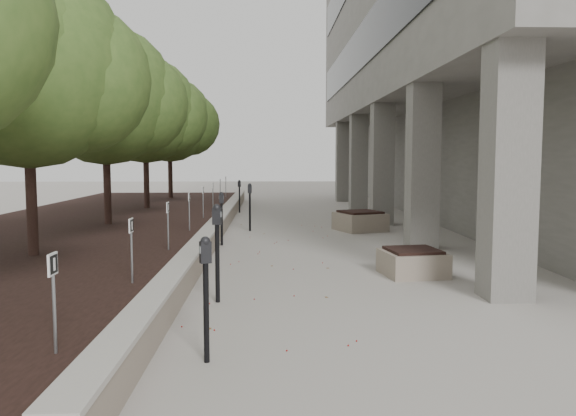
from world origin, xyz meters
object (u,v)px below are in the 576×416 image
object	(u,v)px
crabapple_tree_2	(28,109)
crabapple_tree_5	(170,137)
parking_meter_5	(239,196)
parking_meter_1	(206,300)
parking_meter_3	(222,219)
planter_back	(360,221)
parking_meter_4	(250,207)
parking_meter_2	(217,253)
crabapple_tree_3	(105,125)
planter_front	(413,262)
crabapple_tree_4	(145,133)

from	to	relation	value
crabapple_tree_2	crabapple_tree_5	size ratio (longest dim) A/B	1.00
parking_meter_5	parking_meter_1	bearing A→B (deg)	-73.78
parking_meter_3	planter_back	xyz separation A→B (m)	(3.99, 2.81, -0.38)
parking_meter_3	parking_meter_4	bearing A→B (deg)	74.92
parking_meter_3	parking_meter_4	size ratio (longest dim) A/B	0.94
crabapple_tree_2	crabapple_tree_5	bearing A→B (deg)	90.00
parking_meter_3	parking_meter_5	distance (m)	8.57
parking_meter_2	parking_meter_4	distance (m)	8.53
parking_meter_2	parking_meter_3	bearing A→B (deg)	102.46
crabapple_tree_3	planter_front	distance (m)	9.32
crabapple_tree_4	parking_meter_1	xyz separation A→B (m)	(3.77, -14.70, -2.42)
crabapple_tree_2	parking_meter_3	xyz separation A→B (m)	(3.25, 3.60, -2.44)
parking_meter_1	parking_meter_4	world-z (taller)	parking_meter_4
crabapple_tree_2	parking_meter_2	size ratio (longest dim) A/B	3.56
parking_meter_4	parking_meter_5	world-z (taller)	parking_meter_4
crabapple_tree_2	parking_meter_5	distance (m)	12.84
parking_meter_3	crabapple_tree_2	bearing A→B (deg)	-134.77
crabapple_tree_4	crabapple_tree_5	world-z (taller)	same
crabapple_tree_3	planter_back	world-z (taller)	crabapple_tree_3
crabapple_tree_2	parking_meter_2	xyz separation A→B (m)	(3.66, -2.10, -2.36)
parking_meter_5	planter_back	size ratio (longest dim) A/B	1.02
crabapple_tree_3	parking_meter_2	bearing A→B (deg)	-62.73
parking_meter_3	parking_meter_4	xyz separation A→B (m)	(0.62, 2.82, 0.05)
crabapple_tree_3	parking_meter_1	world-z (taller)	crabapple_tree_3
parking_meter_1	planter_back	bearing A→B (deg)	51.02
parking_meter_3	parking_meter_5	world-z (taller)	parking_meter_3
parking_meter_3	crabapple_tree_5	bearing A→B (deg)	103.20
planter_back	parking_meter_2	bearing A→B (deg)	-112.77
crabapple_tree_5	planter_back	world-z (taller)	crabapple_tree_5
parking_meter_2	parking_meter_5	distance (m)	14.29
parking_meter_2	planter_front	size ratio (longest dim) A/B	1.40
parking_meter_1	parking_meter_2	xyz separation A→B (m)	(-0.11, 2.59, 0.07)
parking_meter_3	planter_back	bearing A→B (deg)	32.49
parking_meter_1	crabapple_tree_3	bearing A→B (deg)	89.60
crabapple_tree_4	crabapple_tree_5	distance (m)	5.00
planter_back	parking_meter_3	bearing A→B (deg)	-144.78
parking_meter_5	parking_meter_2	bearing A→B (deg)	-73.92
parking_meter_1	parking_meter_3	world-z (taller)	parking_meter_1
parking_meter_4	planter_back	world-z (taller)	parking_meter_4
parking_meter_3	crabapple_tree_3	bearing A→B (deg)	154.03
crabapple_tree_2	crabapple_tree_3	size ratio (longest dim) A/B	1.00
crabapple_tree_3	parking_meter_1	bearing A→B (deg)	-68.73
crabapple_tree_5	planter_back	size ratio (longest dim) A/B	4.20
crabapple_tree_4	planter_front	world-z (taller)	crabapple_tree_4
crabapple_tree_4	parking_meter_5	bearing A→B (deg)	33.82
crabapple_tree_2	parking_meter_5	bearing A→B (deg)	75.06
parking_meter_2	crabapple_tree_5	bearing A→B (deg)	110.43
crabapple_tree_3	parking_meter_2	distance (m)	8.33
crabapple_tree_5	parking_meter_2	bearing A→B (deg)	-77.92
crabapple_tree_3	parking_meter_5	xyz separation A→B (m)	(3.25, 7.18, -2.46)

